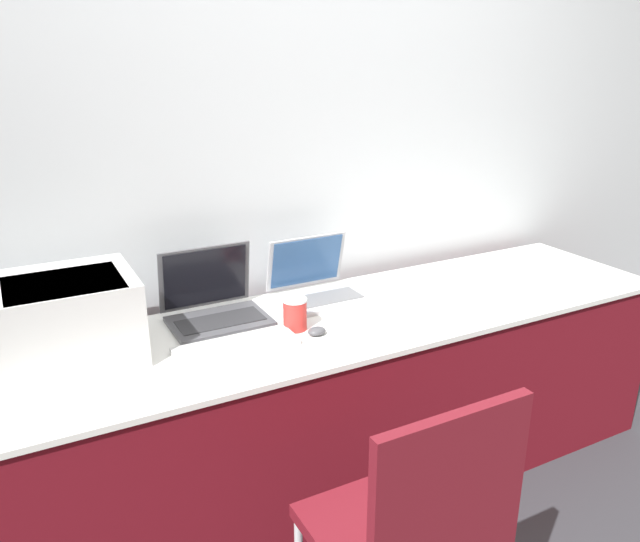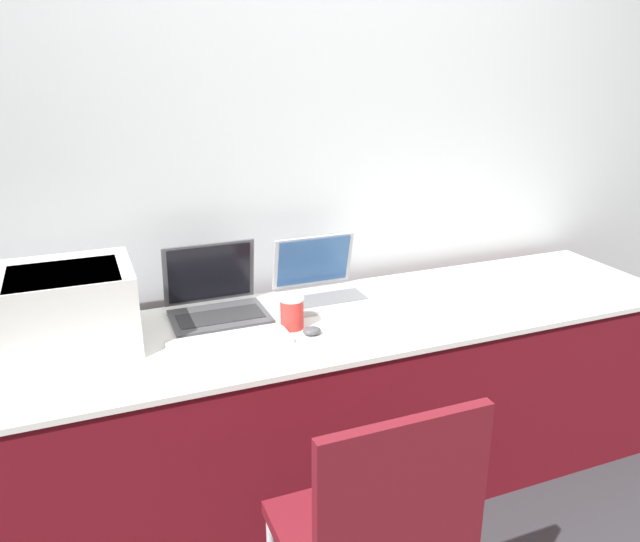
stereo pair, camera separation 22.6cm
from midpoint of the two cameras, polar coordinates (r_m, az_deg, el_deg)
ground_plane at (r=2.51m, az=4.76°, el=-21.93°), size 14.00×14.00×0.00m
wall_back at (r=2.60m, az=-3.93°, el=11.52°), size 8.00×0.05×2.60m
table at (r=2.53m, az=0.85°, el=-11.37°), size 2.60×0.69×0.72m
printer at (r=2.16m, az=-24.97°, el=-3.82°), size 0.42×0.37×0.27m
laptop_left at (r=2.34m, az=-12.40°, el=-3.10°), size 0.35×0.29×0.26m
laptop_right at (r=2.49m, az=-2.93°, el=-1.36°), size 0.34×0.29×0.24m
external_keyboard at (r=2.11m, az=-10.74°, el=-6.84°), size 0.41×0.14×0.02m
coffee_cup at (r=2.21m, az=-5.25°, el=-3.99°), size 0.09×0.09×0.12m
mouse at (r=2.18m, az=-3.29°, el=-5.58°), size 0.07×0.05×0.03m
chair at (r=1.66m, az=4.55°, el=-22.46°), size 0.42×0.42×0.93m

